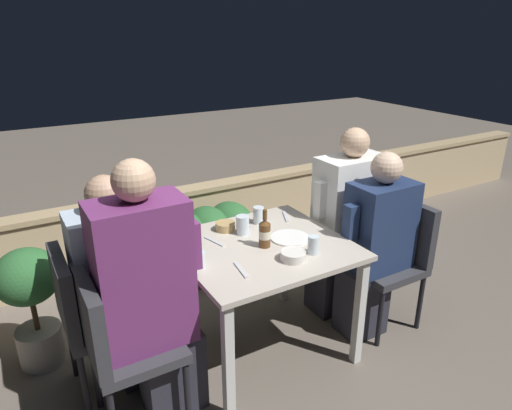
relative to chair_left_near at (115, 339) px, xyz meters
name	(u,v)px	position (x,y,z in m)	size (l,w,h in m)	color
ground_plane	(261,347)	(0.90, 0.15, -0.52)	(16.00, 16.00, 0.00)	#665B51
parapet_wall	(177,224)	(0.90, 1.55, -0.20)	(9.00, 0.18, 0.62)	tan
dining_table	(262,259)	(0.90, 0.15, 0.11)	(0.95, 0.88, 0.72)	#BCB2A3
planter_hedge	(209,238)	(1.01, 1.15, -0.19)	(0.74, 0.47, 0.58)	brown
chair_left_near	(115,339)	(0.00, 0.00, 0.00)	(0.42, 0.42, 0.85)	#333338
person_purple_stripe	(151,297)	(0.19, 0.00, 0.17)	(0.50, 0.26, 1.37)	#282833
chair_left_far	(87,310)	(-0.07, 0.31, 0.00)	(0.42, 0.42, 0.85)	#333338
person_blue_shirt	(123,284)	(0.13, 0.31, 0.10)	(0.49, 0.26, 1.22)	#282833
chair_right_near	(395,251)	(1.81, -0.02, 0.00)	(0.42, 0.42, 0.85)	#333338
person_navy_jumper	(374,246)	(1.62, -0.02, 0.09)	(0.48, 0.26, 1.21)	#282833
chair_right_far	(365,233)	(1.83, 0.29, 0.00)	(0.42, 0.42, 0.85)	#333338
person_white_polo	(345,223)	(1.64, 0.29, 0.13)	(0.52, 0.26, 1.29)	#282833
beer_bottle	(265,233)	(0.89, 0.12, 0.29)	(0.07, 0.07, 0.22)	brown
plate_0	(290,238)	(1.08, 0.14, 0.21)	(0.23, 0.23, 0.01)	white
bowl_0	(293,255)	(0.94, -0.09, 0.23)	(0.14, 0.14, 0.05)	silver
bowl_1	(225,226)	(0.81, 0.44, 0.23)	(0.12, 0.12, 0.05)	tan
glass_cup_0	(199,260)	(0.48, 0.09, 0.25)	(0.07, 0.07, 0.09)	silver
glass_cup_1	(313,245)	(1.08, -0.08, 0.26)	(0.06, 0.06, 0.10)	silver
glass_cup_2	(243,225)	(0.87, 0.34, 0.26)	(0.08, 0.08, 0.11)	silver
glass_cup_3	(259,215)	(1.03, 0.43, 0.26)	(0.07, 0.07, 0.11)	silver
fork_0	(241,270)	(0.65, -0.05, 0.21)	(0.04, 0.17, 0.01)	silver
fork_1	(286,217)	(1.24, 0.42, 0.21)	(0.09, 0.16, 0.01)	silver
fork_2	(214,241)	(0.67, 0.32, 0.21)	(0.06, 0.17, 0.01)	silver
potted_plant	(31,296)	(-0.30, 0.71, -0.06)	(0.36, 0.36, 0.74)	#B2A899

